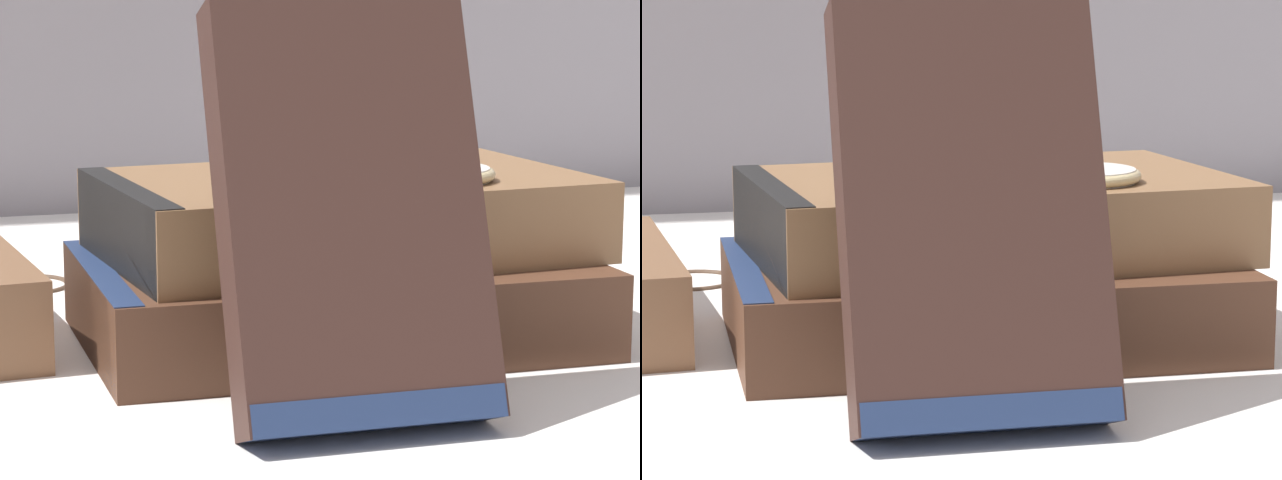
# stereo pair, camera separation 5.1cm
# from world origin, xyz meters

# --- Properties ---
(ground_plane) EXTENTS (3.00, 3.00, 0.00)m
(ground_plane) POSITION_xyz_m (0.00, 0.00, 0.00)
(ground_plane) COLOR silver
(book_flat_bottom) EXTENTS (0.22, 0.15, 0.04)m
(book_flat_bottom) POSITION_xyz_m (0.02, 0.04, 0.02)
(book_flat_bottom) COLOR #4C2D1E
(book_flat_bottom) RESTS_ON ground_plane
(book_flat_top) EXTENTS (0.22, 0.15, 0.04)m
(book_flat_top) POSITION_xyz_m (0.03, 0.05, 0.06)
(book_flat_top) COLOR brown
(book_flat_top) RESTS_ON book_flat_bottom
(book_leaning_front) EXTENTS (0.10, 0.08, 0.16)m
(book_leaning_front) POSITION_xyz_m (0.00, -0.08, 0.07)
(book_leaning_front) COLOR #331E19
(book_leaning_front) RESTS_ON ground_plane
(pocket_watch) EXTENTS (0.05, 0.05, 0.01)m
(pocket_watch) POSITION_xyz_m (0.07, 0.02, 0.08)
(pocket_watch) COLOR silver
(pocket_watch) RESTS_ON book_flat_top
(reading_glasses) EXTENTS (0.12, 0.07, 0.00)m
(reading_glasses) POSITION_xyz_m (-0.06, 0.20, 0.00)
(reading_glasses) COLOR #4C3828
(reading_glasses) RESTS_ON ground_plane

